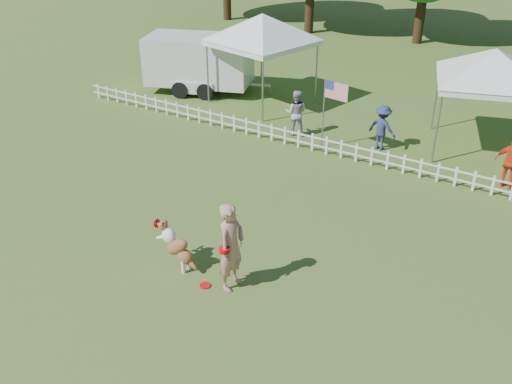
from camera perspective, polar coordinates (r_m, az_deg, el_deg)
ground at (r=12.55m, az=-4.20°, el=-8.34°), size 120.00×120.00×0.00m
picket_fence at (r=17.72m, az=9.25°, el=4.08°), size 22.00×0.08×0.60m
handler at (r=11.68m, az=-2.49°, el=-5.51°), size 0.48×0.73×1.97m
dog at (r=12.59m, az=-7.85°, el=-5.48°), size 1.05×0.41×1.06m
frisbee_on_turf at (r=12.28m, az=-5.10°, el=-9.29°), size 0.28×0.28×0.02m
canopy_tent_left at (r=22.04m, az=0.61°, el=13.04°), size 3.80×3.80×3.29m
canopy_tent_right at (r=19.14m, az=22.03°, el=8.35°), size 3.85×3.85×3.17m
cargo_trailer at (r=23.63m, az=-5.70°, el=12.67°), size 5.61×3.94×2.26m
flag_pole at (r=18.12m, az=6.74°, el=7.76°), size 0.89×0.22×2.32m
spectator_a at (r=19.24m, az=4.02°, el=7.91°), size 0.91×0.81×1.55m
spectator_b at (r=18.53m, az=12.51°, el=6.31°), size 1.02×0.70×1.46m
spectator_c at (r=17.15m, az=24.20°, el=2.72°), size 0.95×0.49×1.55m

